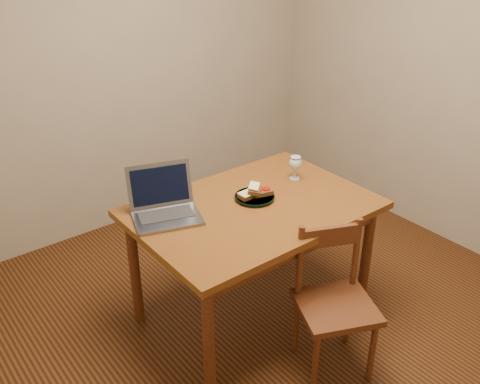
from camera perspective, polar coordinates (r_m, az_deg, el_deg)
floor at (r=3.34m, az=3.49°, el=-13.16°), size 3.20×3.20×0.02m
back_wall at (r=3.97m, az=-11.93°, el=14.40°), size 3.20×0.02×2.60m
right_wall at (r=3.91m, az=22.61°, el=12.72°), size 0.02×3.20×2.60m
table at (r=2.98m, az=1.38°, el=-2.92°), size 1.30×0.90×0.74m
chair at (r=2.81m, az=10.11°, el=-10.90°), size 0.50×0.49×0.41m
plate at (r=3.01m, az=1.57°, el=-0.57°), size 0.23×0.23×0.02m
sandwich_cheese at (r=2.98m, az=0.88°, el=-0.24°), size 0.11×0.07×0.03m
sandwich_tomato at (r=3.01m, az=2.35°, el=0.06°), size 0.13×0.10×0.04m
sandwich_top at (r=2.99m, az=1.52°, el=0.37°), size 0.12×0.13×0.03m
milk_glass at (r=3.22m, az=5.90°, el=2.60°), size 0.08×0.08×0.15m
laptop at (r=2.86m, az=-8.13°, el=-1.11°), size 0.43×0.41×0.25m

